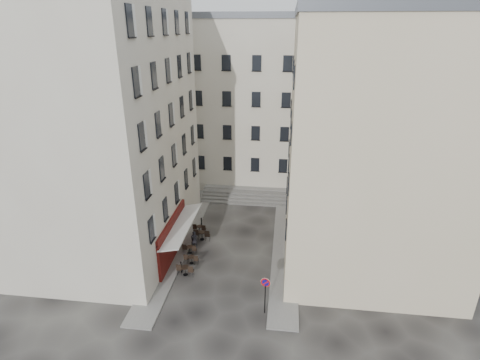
% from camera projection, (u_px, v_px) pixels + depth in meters
% --- Properties ---
extents(ground, '(90.00, 90.00, 0.00)m').
position_uv_depth(ground, '(226.00, 268.00, 28.97)').
color(ground, black).
rests_on(ground, ground).
extents(sidewalk_left, '(2.00, 22.00, 0.12)m').
position_uv_depth(sidewalk_left, '(183.00, 237.00, 33.13)').
color(sidewalk_left, slate).
rests_on(sidewalk_left, ground).
extents(sidewalk_right, '(2.00, 18.00, 0.12)m').
position_uv_depth(sidewalk_right, '(285.00, 250.00, 31.18)').
color(sidewalk_right, slate).
rests_on(sidewalk_right, ground).
extents(building_left, '(12.20, 16.20, 20.60)m').
position_uv_depth(building_left, '(96.00, 124.00, 29.00)').
color(building_left, beige).
rests_on(building_left, ground).
extents(building_right, '(12.20, 14.20, 18.60)m').
position_uv_depth(building_right, '(373.00, 144.00, 27.42)').
color(building_right, '#C7B994').
rests_on(building_right, ground).
extents(building_back, '(18.20, 10.20, 18.60)m').
position_uv_depth(building_back, '(242.00, 101.00, 42.96)').
color(building_back, beige).
rests_on(building_back, ground).
extents(cafe_storefront, '(1.74, 7.30, 3.50)m').
position_uv_depth(cafe_storefront, '(174.00, 237.00, 29.67)').
color(cafe_storefront, '#450D09').
rests_on(cafe_storefront, ground).
extents(stone_steps, '(9.00, 3.15, 0.80)m').
position_uv_depth(stone_steps, '(244.00, 196.00, 40.35)').
color(stone_steps, '#585553').
rests_on(stone_steps, ground).
extents(bollard_near, '(0.12, 0.12, 0.98)m').
position_uv_depth(bollard_near, '(181.00, 267.00, 28.23)').
color(bollard_near, black).
rests_on(bollard_near, ground).
extents(bollard_mid, '(0.12, 0.12, 0.98)m').
position_uv_depth(bollard_mid, '(192.00, 242.00, 31.44)').
color(bollard_mid, black).
rests_on(bollard_mid, ground).
extents(bollard_far, '(0.12, 0.12, 0.98)m').
position_uv_depth(bollard_far, '(201.00, 222.00, 34.65)').
color(bollard_far, black).
rests_on(bollard_far, ground).
extents(no_parking_sign, '(0.61, 0.19, 2.72)m').
position_uv_depth(no_parking_sign, '(265.00, 289.00, 23.68)').
color(no_parking_sign, black).
rests_on(no_parking_sign, ground).
extents(bistro_table_a, '(1.31, 0.61, 0.92)m').
position_uv_depth(bistro_table_a, '(185.00, 270.00, 27.95)').
color(bistro_table_a, black).
rests_on(bistro_table_a, ground).
extents(bistro_table_b, '(1.17, 0.55, 0.82)m').
position_uv_depth(bistro_table_b, '(191.00, 259.00, 29.33)').
color(bistro_table_b, black).
rests_on(bistro_table_b, ground).
extents(bistro_table_c, '(1.18, 0.55, 0.83)m').
position_uv_depth(bistro_table_c, '(190.00, 249.00, 30.64)').
color(bistro_table_c, black).
rests_on(bistro_table_c, ground).
extents(bistro_table_d, '(1.42, 0.66, 1.00)m').
position_uv_depth(bistro_table_d, '(202.00, 235.00, 32.58)').
color(bistro_table_d, black).
rests_on(bistro_table_d, ground).
extents(bistro_table_e, '(1.20, 0.56, 0.84)m').
position_uv_depth(bistro_table_e, '(200.00, 228.00, 33.73)').
color(bistro_table_e, black).
rests_on(bistro_table_e, ground).
extents(pedestrian, '(0.63, 0.46, 1.58)m').
position_uv_depth(pedestrian, '(194.00, 240.00, 31.30)').
color(pedestrian, black).
rests_on(pedestrian, ground).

